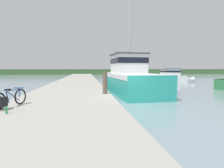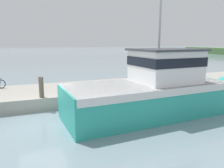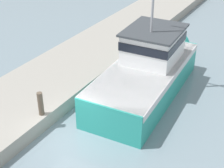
% 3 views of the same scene
% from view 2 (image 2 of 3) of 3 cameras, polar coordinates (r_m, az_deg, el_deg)
% --- Properties ---
extents(ground_plane, '(320.00, 320.00, 0.00)m').
position_cam_2_polar(ground_plane, '(12.59, -18.20, -8.79)').
color(ground_plane, gray).
extents(dock_pier, '(5.04, 80.00, 0.80)m').
position_cam_2_polar(dock_pier, '(16.21, -19.13, -2.97)').
color(dock_pier, '#A39E93').
rests_on(dock_pier, ground_plane).
extents(fishing_boat_main, '(4.16, 11.18, 11.07)m').
position_cam_2_polar(fishing_boat_main, '(12.78, 11.25, -1.31)').
color(fishing_boat_main, teal).
rests_on(fishing_boat_main, ground_plane).
extents(mooring_post, '(0.28, 0.28, 1.27)m').
position_cam_2_polar(mooring_post, '(13.85, -17.99, -0.81)').
color(mooring_post, brown).
rests_on(mooring_post, dock_pier).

